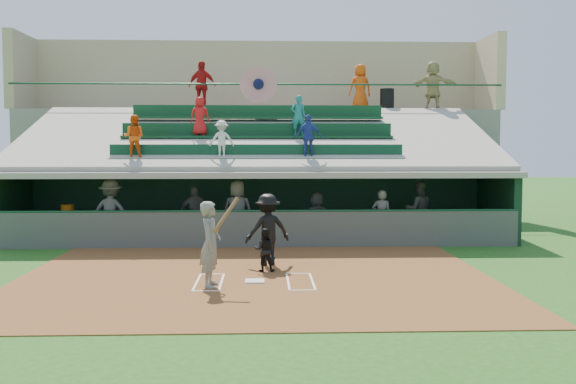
{
  "coord_description": "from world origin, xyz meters",
  "views": [
    {
      "loc": [
        0.21,
        -14.27,
        3.04
      ],
      "look_at": [
        0.88,
        3.5,
        1.8
      ],
      "focal_mm": 40.0,
      "sensor_mm": 36.0,
      "label": 1
    }
  ],
  "objects_px": {
    "batter_at_plate": "(211,244)",
    "catcher": "(265,250)",
    "home_plate": "(255,281)",
    "water_cooler": "(67,211)",
    "trash_bin": "(387,99)",
    "white_table": "(67,229)"
  },
  "relations": [
    {
      "from": "water_cooler",
      "to": "catcher",
      "type": "bearing_deg",
      "value": -40.05
    },
    {
      "from": "batter_at_plate",
      "to": "white_table",
      "type": "xyz_separation_m",
      "value": [
        -5.2,
        6.97,
        -0.54
      ]
    },
    {
      "from": "batter_at_plate",
      "to": "water_cooler",
      "type": "distance_m",
      "value": 8.73
    },
    {
      "from": "white_table",
      "to": "trash_bin",
      "type": "xyz_separation_m",
      "value": [
        11.5,
        5.91,
        4.62
      ]
    },
    {
      "from": "home_plate",
      "to": "batter_at_plate",
      "type": "height_order",
      "value": "batter_at_plate"
    },
    {
      "from": "batter_at_plate",
      "to": "water_cooler",
      "type": "xyz_separation_m",
      "value": [
        -5.19,
        7.02,
        0.04
      ]
    },
    {
      "from": "batter_at_plate",
      "to": "water_cooler",
      "type": "relative_size",
      "value": 4.82
    },
    {
      "from": "batter_at_plate",
      "to": "catcher",
      "type": "bearing_deg",
      "value": 55.03
    },
    {
      "from": "catcher",
      "to": "white_table",
      "type": "relative_size",
      "value": 1.23
    },
    {
      "from": "home_plate",
      "to": "water_cooler",
      "type": "xyz_separation_m",
      "value": [
        -6.13,
        6.56,
        0.96
      ]
    },
    {
      "from": "batter_at_plate",
      "to": "trash_bin",
      "type": "xyz_separation_m",
      "value": [
        6.29,
        12.88,
        4.08
      ]
    },
    {
      "from": "catcher",
      "to": "trash_bin",
      "type": "bearing_deg",
      "value": -109.39
    },
    {
      "from": "white_table",
      "to": "water_cooler",
      "type": "height_order",
      "value": "water_cooler"
    },
    {
      "from": "home_plate",
      "to": "catcher",
      "type": "height_order",
      "value": "catcher"
    },
    {
      "from": "home_plate",
      "to": "water_cooler",
      "type": "relative_size",
      "value": 1.06
    },
    {
      "from": "batter_at_plate",
      "to": "white_table",
      "type": "bearing_deg",
      "value": 126.75
    },
    {
      "from": "batter_at_plate",
      "to": "catcher",
      "type": "height_order",
      "value": "batter_at_plate"
    },
    {
      "from": "home_plate",
      "to": "trash_bin",
      "type": "xyz_separation_m",
      "value": [
        5.34,
        12.42,
        5.0
      ]
    },
    {
      "from": "home_plate",
      "to": "trash_bin",
      "type": "relative_size",
      "value": 0.49
    },
    {
      "from": "batter_at_plate",
      "to": "home_plate",
      "type": "bearing_deg",
      "value": 25.84
    },
    {
      "from": "water_cooler",
      "to": "trash_bin",
      "type": "relative_size",
      "value": 0.46
    },
    {
      "from": "batter_at_plate",
      "to": "white_table",
      "type": "relative_size",
      "value": 2.27
    }
  ]
}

